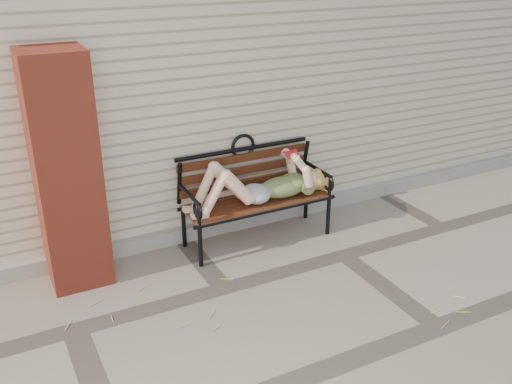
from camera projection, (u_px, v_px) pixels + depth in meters
ground at (344, 255)px, 5.41m from camera, size 80.00×80.00×0.00m
house_wall at (214, 48)px, 7.26m from camera, size 8.00×4.00×3.00m
foundation_strip at (292, 209)px, 6.17m from camera, size 8.00×0.10×0.15m
brick_pillar at (66, 172)px, 4.66m from camera, size 0.50×0.50×2.00m
garden_bench at (253, 184)px, 5.55m from camera, size 1.57×0.63×1.02m
reading_woman at (260, 185)px, 5.44m from camera, size 1.48×0.34×0.47m
straw_scatter at (262, 316)px, 4.52m from camera, size 2.86×1.47×0.01m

